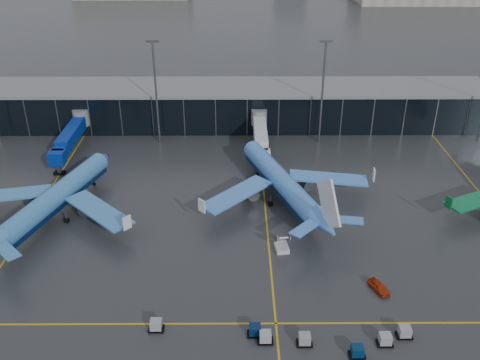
{
  "coord_description": "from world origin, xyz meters",
  "views": [
    {
      "loc": [
        4.52,
        -73.36,
        54.19
      ],
      "look_at": [
        5.0,
        18.0,
        6.0
      ],
      "focal_mm": 40.0,
      "sensor_mm": 36.0,
      "label": 1
    }
  ],
  "objects_px": {
    "baggage_carts": "(303,337)",
    "service_van_red": "(379,287)",
    "airliner_arkefly": "(55,185)",
    "airliner_klm_near": "(281,169)",
    "mobile_airstair": "(282,246)"
  },
  "relations": [
    {
      "from": "baggage_carts",
      "to": "service_van_red",
      "type": "distance_m",
      "value": 16.86
    },
    {
      "from": "service_van_red",
      "to": "airliner_arkefly",
      "type": "bearing_deg",
      "value": 134.08
    },
    {
      "from": "airliner_arkefly",
      "to": "service_van_red",
      "type": "height_order",
      "value": "airliner_arkefly"
    },
    {
      "from": "airliner_klm_near",
      "to": "service_van_red",
      "type": "height_order",
      "value": "airliner_klm_near"
    },
    {
      "from": "airliner_arkefly",
      "to": "service_van_red",
      "type": "bearing_deg",
      "value": -4.33
    },
    {
      "from": "baggage_carts",
      "to": "service_van_red",
      "type": "xyz_separation_m",
      "value": [
        13.0,
        10.72,
        -0.04
      ]
    },
    {
      "from": "airliner_arkefly",
      "to": "airliner_klm_near",
      "type": "distance_m",
      "value": 43.47
    },
    {
      "from": "mobile_airstair",
      "to": "airliner_arkefly",
      "type": "bearing_deg",
      "value": 157.17
    },
    {
      "from": "airliner_klm_near",
      "to": "service_van_red",
      "type": "bearing_deg",
      "value": -84.88
    },
    {
      "from": "airliner_klm_near",
      "to": "mobile_airstair",
      "type": "height_order",
      "value": "airliner_klm_near"
    },
    {
      "from": "airliner_arkefly",
      "to": "mobile_airstair",
      "type": "distance_m",
      "value": 44.08
    },
    {
      "from": "service_van_red",
      "to": "mobile_airstair",
      "type": "bearing_deg",
      "value": 118.4
    },
    {
      "from": "baggage_carts",
      "to": "mobile_airstair",
      "type": "relative_size",
      "value": 10.72
    },
    {
      "from": "baggage_carts",
      "to": "mobile_airstair",
      "type": "xyz_separation_m",
      "value": [
        -1.31,
        21.82,
        0.01
      ]
    },
    {
      "from": "airliner_arkefly",
      "to": "service_van_red",
      "type": "distance_m",
      "value": 61.14
    }
  ]
}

